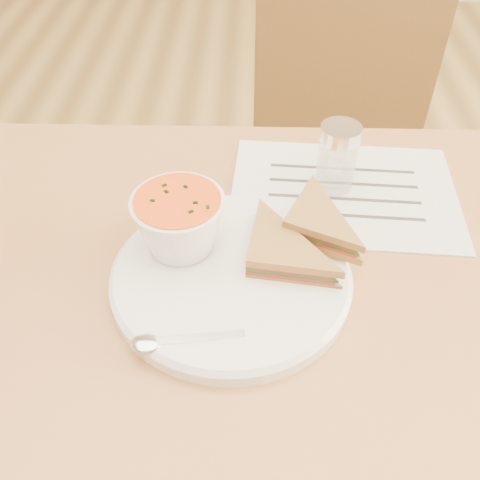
# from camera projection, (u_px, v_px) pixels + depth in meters

# --- Properties ---
(dining_table) EXTENTS (1.00, 0.70, 0.75)m
(dining_table) POSITION_uv_depth(u_px,v_px,m) (281.00, 437.00, 0.89)
(dining_table) COLOR #9B6530
(dining_table) RESTS_ON floor
(chair_far) EXTENTS (0.49, 0.49, 0.91)m
(chair_far) POSITION_uv_depth(u_px,v_px,m) (321.00, 189.00, 1.23)
(chair_far) COLOR brown
(chair_far) RESTS_ON floor
(plate) EXTENTS (0.30, 0.30, 0.02)m
(plate) POSITION_uv_depth(u_px,v_px,m) (231.00, 277.00, 0.63)
(plate) COLOR white
(plate) RESTS_ON dining_table
(soup_bowl) EXTENTS (0.13, 0.13, 0.08)m
(soup_bowl) POSITION_uv_depth(u_px,v_px,m) (180.00, 225.00, 0.63)
(soup_bowl) COLOR white
(soup_bowl) RESTS_ON plate
(sandwich_half_a) EXTENTS (0.12, 0.12, 0.03)m
(sandwich_half_a) POSITION_uv_depth(u_px,v_px,m) (246.00, 271.00, 0.60)
(sandwich_half_a) COLOR #C09444
(sandwich_half_a) RESTS_ON plate
(sandwich_half_b) EXTENTS (0.13, 0.13, 0.03)m
(sandwich_half_b) POSITION_uv_depth(u_px,v_px,m) (282.00, 231.00, 0.63)
(sandwich_half_b) COLOR #C09444
(sandwich_half_b) RESTS_ON plate
(spoon) EXTENTS (0.17, 0.06, 0.01)m
(spoon) POSITION_uv_depth(u_px,v_px,m) (193.00, 339.00, 0.55)
(spoon) COLOR silver
(spoon) RESTS_ON plate
(paper_menu) EXTENTS (0.33, 0.25, 0.00)m
(paper_menu) POSITION_uv_depth(u_px,v_px,m) (343.00, 192.00, 0.75)
(paper_menu) COLOR white
(paper_menu) RESTS_ON dining_table
(condiment_shaker) EXTENTS (0.07, 0.07, 0.10)m
(condiment_shaker) POSITION_uv_depth(u_px,v_px,m) (337.00, 158.00, 0.73)
(condiment_shaker) COLOR silver
(condiment_shaker) RESTS_ON dining_table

